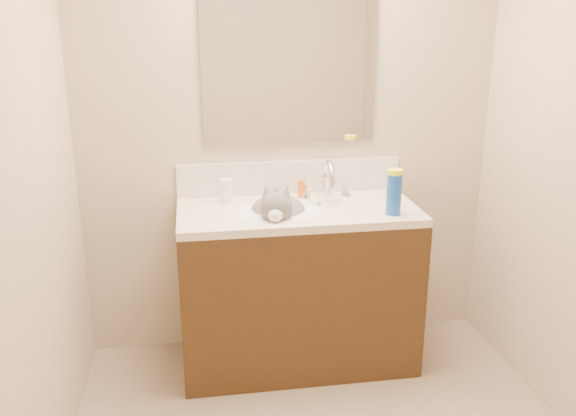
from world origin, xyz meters
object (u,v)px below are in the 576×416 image
object	(u,v)px
faucet	(328,183)
silver_jar	(276,192)
vanity_cabinet	(298,290)
basin	(275,225)
cat	(278,215)
pill_bottle	(226,191)
amber_bottle	(301,189)
spray_can	(394,194)

from	to	relation	value
faucet	silver_jar	xyz separation A→B (m)	(-0.26, 0.06, -0.06)
vanity_cabinet	basin	bearing A→B (deg)	-165.96
vanity_cabinet	cat	world-z (taller)	cat
pill_bottle	amber_bottle	world-z (taller)	pill_bottle
vanity_cabinet	amber_bottle	distance (m)	0.53
pill_bottle	faucet	bearing A→B (deg)	-2.70
silver_jar	spray_can	bearing A→B (deg)	-34.78
vanity_cabinet	pill_bottle	size ratio (longest dim) A/B	9.92
amber_bottle	silver_jar	bearing A→B (deg)	171.36
basin	cat	bearing A→B (deg)	48.39
vanity_cabinet	faucet	world-z (taller)	faucet
pill_bottle	spray_can	size ratio (longest dim) A/B	0.61
pill_bottle	silver_jar	size ratio (longest dim) A/B	2.13
vanity_cabinet	cat	bearing A→B (deg)	-173.92
basin	pill_bottle	bearing A→B (deg)	139.86
basin	cat	size ratio (longest dim) A/B	1.02
vanity_cabinet	pill_bottle	distance (m)	0.64
cat	amber_bottle	world-z (taller)	cat
vanity_cabinet	amber_bottle	bearing A→B (deg)	75.04
basin	faucet	bearing A→B (deg)	29.12
cat	silver_jar	xyz separation A→B (m)	(0.02, 0.21, 0.06)
vanity_cabinet	silver_jar	distance (m)	0.53
cat	silver_jar	distance (m)	0.22
spray_can	faucet	bearing A→B (deg)	130.67
pill_bottle	cat	bearing A→B (deg)	-35.27
amber_bottle	pill_bottle	bearing A→B (deg)	-177.39
cat	vanity_cabinet	bearing A→B (deg)	17.68
pill_bottle	silver_jar	world-z (taller)	pill_bottle
cat	spray_can	xyz separation A→B (m)	(0.54, -0.15, 0.13)
amber_bottle	spray_can	world-z (taller)	spray_can
vanity_cabinet	silver_jar	xyz separation A→B (m)	(-0.08, 0.20, 0.48)
amber_bottle	vanity_cabinet	bearing A→B (deg)	-104.96
faucet	pill_bottle	size ratio (longest dim) A/B	2.32
cat	amber_bottle	size ratio (longest dim) A/B	4.69
faucet	spray_can	world-z (taller)	faucet
vanity_cabinet	basin	distance (m)	0.40
amber_bottle	cat	bearing A→B (deg)	-128.36
faucet	silver_jar	world-z (taller)	faucet
pill_bottle	spray_can	distance (m)	0.85
silver_jar	amber_bottle	world-z (taller)	amber_bottle
spray_can	cat	bearing A→B (deg)	164.34
pill_bottle	amber_bottle	xyz separation A→B (m)	(0.40, 0.02, -0.01)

